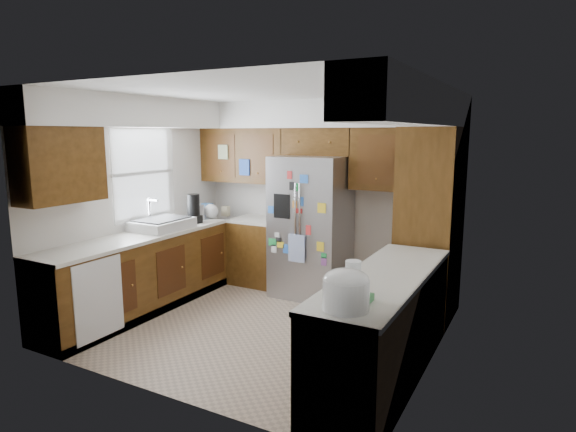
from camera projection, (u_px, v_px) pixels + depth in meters
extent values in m
plane|color=tan|center=(263.00, 326.00, 5.28)|extent=(3.60, 3.60, 0.00)
cube|color=silver|center=(324.00, 196.00, 6.45)|extent=(3.60, 0.04, 2.50)
cube|color=silver|center=(137.00, 202.00, 5.91)|extent=(0.04, 3.20, 2.50)
cube|color=silver|center=(437.00, 229.00, 4.22)|extent=(0.04, 3.20, 2.50)
cube|color=silver|center=(153.00, 244.00, 3.68)|extent=(3.60, 0.04, 2.50)
cube|color=white|center=(261.00, 90.00, 4.85)|extent=(3.60, 3.20, 0.02)
cube|color=white|center=(319.00, 114.00, 6.10)|extent=(3.60, 0.38, 0.35)
cube|color=white|center=(144.00, 112.00, 5.64)|extent=(0.38, 3.20, 0.35)
cube|color=white|center=(421.00, 105.00, 4.13)|extent=(0.38, 3.20, 0.35)
cube|color=#3D260B|center=(246.00, 155.00, 6.75)|extent=(1.33, 0.34, 0.75)
cube|color=#3D260B|center=(407.00, 160.00, 5.68)|extent=(1.33, 0.34, 0.75)
cube|color=#3D260B|center=(60.00, 165.00, 4.74)|extent=(0.34, 0.85, 0.75)
cube|color=white|center=(142.00, 173.00, 5.93)|extent=(0.02, 0.90, 1.05)
cube|color=white|center=(144.00, 173.00, 5.91)|extent=(0.01, 1.02, 1.15)
cube|color=#1D47AD|center=(244.00, 167.00, 6.56)|extent=(0.16, 0.02, 0.22)
cube|color=beige|center=(223.00, 152.00, 6.69)|extent=(0.16, 0.02, 0.20)
cube|color=#3D260B|center=(140.00, 275.00, 5.65)|extent=(0.60, 2.60, 0.88)
cube|color=#3D260B|center=(261.00, 252.00, 6.72)|extent=(0.75, 0.60, 0.88)
cube|color=white|center=(138.00, 237.00, 5.57)|extent=(0.63, 2.60, 0.04)
cube|color=white|center=(260.00, 220.00, 6.64)|extent=(0.75, 0.60, 0.04)
cube|color=black|center=(142.00, 307.00, 5.71)|extent=(0.60, 2.60, 0.10)
cube|color=silver|center=(99.00, 299.00, 4.76)|extent=(0.01, 0.58, 0.80)
cube|color=#3D260B|center=(384.00, 329.00, 4.09)|extent=(0.60, 2.25, 0.88)
cube|color=white|center=(386.00, 277.00, 4.01)|extent=(0.63, 2.25, 0.04)
cube|color=black|center=(382.00, 372.00, 4.15)|extent=(0.60, 2.25, 0.10)
cube|color=#3D260B|center=(430.00, 224.00, 5.39)|extent=(0.60, 0.90, 2.15)
cube|color=#9E9EA3|center=(311.00, 227.00, 6.17)|extent=(0.90, 0.75, 1.80)
cylinder|color=silver|center=(295.00, 220.00, 5.82)|extent=(0.02, 0.02, 0.90)
cylinder|color=silver|center=(299.00, 220.00, 5.79)|extent=(0.02, 0.02, 0.90)
cube|color=black|center=(282.00, 206.00, 5.89)|extent=(0.22, 0.01, 0.30)
cube|color=white|center=(297.00, 248.00, 5.85)|extent=(0.22, 0.01, 0.34)
cube|color=orange|center=(295.00, 204.00, 5.80)|extent=(0.06, 0.00, 0.09)
cube|color=green|center=(296.00, 187.00, 5.75)|extent=(0.06, 0.00, 0.09)
cube|color=red|center=(289.00, 175.00, 5.77)|extent=(0.06, 0.00, 0.10)
cube|color=blue|center=(271.00, 210.00, 5.97)|extent=(0.08, 0.00, 0.09)
cube|color=green|center=(272.00, 242.00, 6.03)|extent=(0.11, 0.00, 0.09)
cube|color=yellow|center=(280.00, 245.00, 5.98)|extent=(0.10, 0.00, 0.08)
cube|color=green|center=(294.00, 246.00, 5.89)|extent=(0.09, 0.00, 0.12)
cube|color=red|center=(299.00, 211.00, 5.79)|extent=(0.09, 0.00, 0.06)
cube|color=yellow|center=(322.00, 208.00, 5.64)|extent=(0.11, 0.00, 0.12)
cube|color=yellow|center=(320.00, 247.00, 5.72)|extent=(0.09, 0.00, 0.12)
cube|color=white|center=(277.00, 235.00, 5.98)|extent=(0.07, 0.00, 0.06)
cube|color=blue|center=(301.00, 202.00, 5.75)|extent=(0.06, 0.00, 0.11)
cube|color=#8C4C99|center=(324.00, 262.00, 5.73)|extent=(0.07, 0.00, 0.10)
cube|color=black|center=(278.00, 240.00, 5.98)|extent=(0.07, 0.00, 0.06)
cube|color=green|center=(291.00, 248.00, 5.92)|extent=(0.08, 0.00, 0.08)
cube|color=green|center=(324.00, 256.00, 5.72)|extent=(0.07, 0.00, 0.06)
cube|color=black|center=(292.00, 186.00, 5.78)|extent=(0.06, 0.00, 0.10)
cube|color=blue|center=(304.00, 179.00, 5.69)|extent=(0.11, 0.00, 0.10)
cube|color=blue|center=(287.00, 249.00, 5.95)|extent=(0.11, 0.00, 0.11)
cube|color=white|center=(274.00, 249.00, 6.04)|extent=(0.08, 0.00, 0.10)
cube|color=red|center=(308.00, 230.00, 5.76)|extent=(0.07, 0.00, 0.12)
cube|color=#3D260B|center=(319.00, 142.00, 6.18)|extent=(0.96, 0.34, 0.35)
sphere|color=#2239B6|center=(296.00, 118.00, 6.24)|extent=(0.25, 0.25, 0.25)
cylinder|color=black|center=(331.00, 122.00, 5.99)|extent=(0.27, 0.27, 0.15)
ellipsoid|color=#333338|center=(331.00, 115.00, 5.97)|extent=(0.25, 0.25, 0.11)
cube|color=silver|center=(162.00, 224.00, 5.90)|extent=(0.52, 0.70, 0.12)
cube|color=black|center=(162.00, 219.00, 5.89)|extent=(0.44, 0.60, 0.02)
cylinder|color=silver|center=(149.00, 210.00, 5.97)|extent=(0.02, 0.02, 0.30)
cylinder|color=silver|center=(152.00, 200.00, 5.92)|extent=(0.16, 0.02, 0.02)
cube|color=yellow|center=(158.00, 232.00, 5.63)|extent=(0.10, 0.18, 0.04)
cube|color=black|center=(194.00, 219.00, 6.31)|extent=(0.18, 0.14, 0.10)
cylinder|color=black|center=(194.00, 205.00, 6.28)|extent=(0.16, 0.16, 0.28)
cylinder|color=#9E9EA3|center=(199.00, 212.00, 6.54)|extent=(0.14, 0.14, 0.20)
sphere|color=silver|center=(211.00, 211.00, 6.65)|extent=(0.20, 0.20, 0.20)
cube|color=#3F72B2|center=(207.00, 210.00, 6.84)|extent=(0.14, 0.10, 0.18)
cube|color=#BFB28C|center=(226.00, 211.00, 6.84)|extent=(0.10, 0.08, 0.14)
cylinder|color=silver|center=(182.00, 220.00, 6.19)|extent=(0.08, 0.08, 0.11)
cylinder|color=white|center=(346.00, 294.00, 3.20)|extent=(0.31, 0.31, 0.21)
ellipsoid|color=white|center=(346.00, 279.00, 3.19)|extent=(0.30, 0.30, 0.14)
cube|color=black|center=(326.00, 288.00, 3.27)|extent=(0.04, 0.06, 0.04)
cylinder|color=white|center=(353.00, 278.00, 3.48)|extent=(0.11, 0.11, 0.26)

